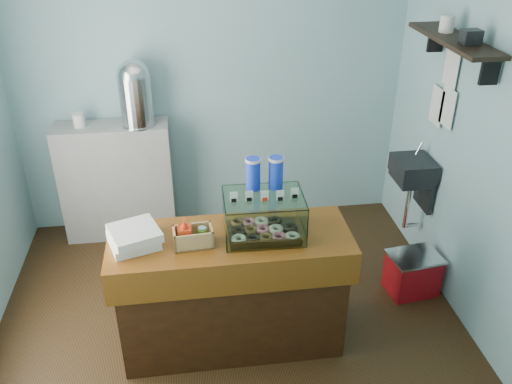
{
  "coord_description": "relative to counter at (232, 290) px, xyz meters",
  "views": [
    {
      "loc": [
        -0.23,
        -3.19,
        2.89
      ],
      "look_at": [
        0.18,
        -0.15,
        1.17
      ],
      "focal_mm": 38.0,
      "sensor_mm": 36.0,
      "label": 1
    }
  ],
  "objects": [
    {
      "name": "red_cooler",
      "position": [
        1.5,
        0.35,
        -0.28
      ],
      "size": [
        0.43,
        0.35,
        0.35
      ],
      "rotation": [
        0.0,
        0.0,
        0.14
      ],
      "color": "#AA0D15",
      "rests_on": "ground"
    },
    {
      "name": "ground",
      "position": [
        0.0,
        0.25,
        -0.46
      ],
      "size": [
        3.5,
        3.5,
        0.0
      ],
      "primitive_type": "plane",
      "color": "black",
      "rests_on": "ground"
    },
    {
      "name": "counter",
      "position": [
        0.0,
        0.0,
        0.0
      ],
      "size": [
        1.6,
        0.6,
        0.9
      ],
      "color": "#3B1C0B",
      "rests_on": "ground"
    },
    {
      "name": "room_shell",
      "position": [
        0.03,
        0.26,
        1.25
      ],
      "size": [
        3.54,
        3.04,
        2.82
      ],
      "color": "#78A9AF",
      "rests_on": "ground"
    },
    {
      "name": "back_shelf",
      "position": [
        -0.9,
        1.57,
        0.09
      ],
      "size": [
        1.0,
        0.32,
        1.1
      ],
      "primitive_type": "cube",
      "color": "#949597",
      "rests_on": "ground"
    },
    {
      "name": "pastry_boxes",
      "position": [
        -0.62,
        0.01,
        0.5
      ],
      "size": [
        0.38,
        0.38,
        0.12
      ],
      "rotation": [
        0.0,
        0.0,
        0.31
      ],
      "color": "silver",
      "rests_on": "counter"
    },
    {
      "name": "coffee_urn",
      "position": [
        -0.65,
        1.56,
        0.94
      ],
      "size": [
        0.31,
        0.31,
        0.57
      ],
      "color": "silver",
      "rests_on": "back_shelf"
    },
    {
      "name": "condiment_crate",
      "position": [
        -0.25,
        -0.05,
        0.51
      ],
      "size": [
        0.26,
        0.17,
        0.2
      ],
      "rotation": [
        0.0,
        0.0,
        0.07
      ],
      "color": "tan",
      "rests_on": "counter"
    },
    {
      "name": "display_case",
      "position": [
        0.22,
        0.04,
        0.61
      ],
      "size": [
        0.53,
        0.39,
        0.5
      ],
      "rotation": [
        0.0,
        0.0,
        -0.02
      ],
      "color": "black",
      "rests_on": "counter"
    }
  ]
}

